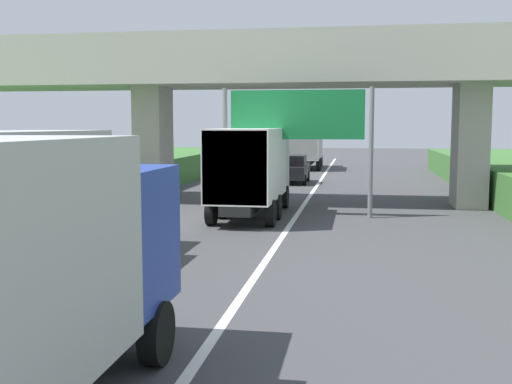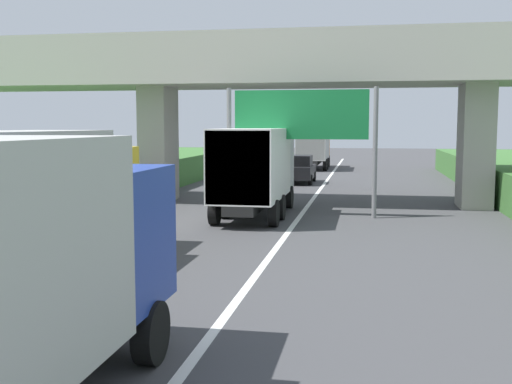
{
  "view_description": "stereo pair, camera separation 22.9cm",
  "coord_description": "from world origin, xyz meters",
  "px_view_note": "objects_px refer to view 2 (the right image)",
  "views": [
    {
      "loc": [
        2.35,
        2.46,
        3.57
      ],
      "look_at": [
        0.0,
        16.85,
        2.0
      ],
      "focal_mm": 43.71,
      "sensor_mm": 36.0,
      "label": 1
    },
    {
      "loc": [
        2.58,
        2.5,
        3.57
      ],
      "look_at": [
        0.0,
        16.85,
        2.0
      ],
      "focal_mm": 43.71,
      "sensor_mm": 36.0,
      "label": 2
    }
  ],
  "objects_px": {
    "overhead_highway_sign": "(301,122)",
    "truck_silver": "(255,167)",
    "car_black": "(299,169)",
    "construction_barrel_4": "(141,201)",
    "truck_yellow": "(41,193)",
    "construction_barrel_3": "(79,221)",
    "truck_orange": "(314,145)"
  },
  "relations": [
    {
      "from": "overhead_highway_sign",
      "to": "truck_yellow",
      "type": "xyz_separation_m",
      "value": [
        -5.18,
        -10.4,
        -1.74
      ]
    },
    {
      "from": "car_black",
      "to": "construction_barrel_3",
      "type": "xyz_separation_m",
      "value": [
        -5.08,
        -19.31,
        -0.4
      ]
    },
    {
      "from": "construction_barrel_3",
      "to": "overhead_highway_sign",
      "type": "bearing_deg",
      "value": 39.06
    },
    {
      "from": "construction_barrel_3",
      "to": "truck_orange",
      "type": "bearing_deg",
      "value": 81.28
    },
    {
      "from": "truck_silver",
      "to": "truck_orange",
      "type": "height_order",
      "value": "same"
    },
    {
      "from": "car_black",
      "to": "construction_barrel_4",
      "type": "distance_m",
      "value": 14.87
    },
    {
      "from": "overhead_highway_sign",
      "to": "truck_silver",
      "type": "bearing_deg",
      "value": -164.7
    },
    {
      "from": "overhead_highway_sign",
      "to": "construction_barrel_3",
      "type": "xyz_separation_m",
      "value": [
        -6.67,
        -5.41,
        -3.21
      ]
    },
    {
      "from": "car_black",
      "to": "construction_barrel_3",
      "type": "height_order",
      "value": "car_black"
    },
    {
      "from": "construction_barrel_4",
      "to": "truck_orange",
      "type": "bearing_deg",
      "value": 79.91
    },
    {
      "from": "truck_orange",
      "to": "construction_barrel_4",
      "type": "bearing_deg",
      "value": -100.09
    },
    {
      "from": "truck_orange",
      "to": "car_black",
      "type": "bearing_deg",
      "value": -89.24
    },
    {
      "from": "truck_orange",
      "to": "construction_barrel_3",
      "type": "height_order",
      "value": "truck_orange"
    },
    {
      "from": "truck_orange",
      "to": "truck_silver",
      "type": "bearing_deg",
      "value": -89.9
    },
    {
      "from": "overhead_highway_sign",
      "to": "truck_yellow",
      "type": "relative_size",
      "value": 0.81
    },
    {
      "from": "car_black",
      "to": "truck_silver",
      "type": "bearing_deg",
      "value": -90.49
    },
    {
      "from": "truck_orange",
      "to": "construction_barrel_3",
      "type": "distance_m",
      "value": 32.45
    },
    {
      "from": "truck_orange",
      "to": "car_black",
      "type": "relative_size",
      "value": 1.78
    },
    {
      "from": "car_black",
      "to": "construction_barrel_3",
      "type": "distance_m",
      "value": 19.97
    },
    {
      "from": "truck_orange",
      "to": "construction_barrel_4",
      "type": "relative_size",
      "value": 8.11
    },
    {
      "from": "truck_orange",
      "to": "car_black",
      "type": "height_order",
      "value": "truck_orange"
    },
    {
      "from": "truck_silver",
      "to": "construction_barrel_3",
      "type": "distance_m",
      "value": 7.15
    },
    {
      "from": "truck_yellow",
      "to": "car_black",
      "type": "height_order",
      "value": "truck_yellow"
    },
    {
      "from": "truck_silver",
      "to": "truck_yellow",
      "type": "bearing_deg",
      "value": -109.29
    },
    {
      "from": "overhead_highway_sign",
      "to": "construction_barrel_3",
      "type": "distance_m",
      "value": 9.17
    },
    {
      "from": "car_black",
      "to": "construction_barrel_4",
      "type": "xyz_separation_m",
      "value": [
        -4.93,
        -14.03,
        -0.4
      ]
    },
    {
      "from": "truck_yellow",
      "to": "car_black",
      "type": "relative_size",
      "value": 1.78
    },
    {
      "from": "truck_silver",
      "to": "truck_orange",
      "type": "relative_size",
      "value": 1.0
    },
    {
      "from": "truck_yellow",
      "to": "construction_barrel_3",
      "type": "bearing_deg",
      "value": 106.55
    },
    {
      "from": "truck_yellow",
      "to": "construction_barrel_4",
      "type": "height_order",
      "value": "truck_yellow"
    },
    {
      "from": "car_black",
      "to": "overhead_highway_sign",
      "type": "bearing_deg",
      "value": -83.5
    },
    {
      "from": "overhead_highway_sign",
      "to": "car_black",
      "type": "distance_m",
      "value": 14.27
    }
  ]
}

